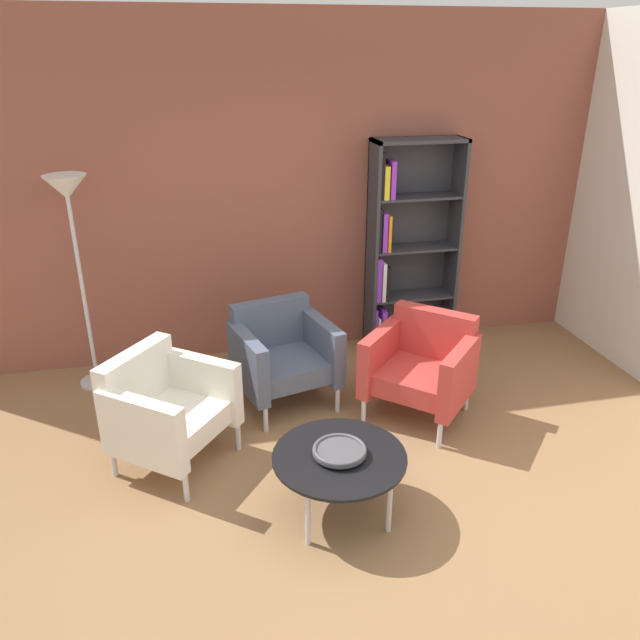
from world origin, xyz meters
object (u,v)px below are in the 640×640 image
object	(u,v)px
armchair_spare_guest	(422,365)
coffee_table_low	(339,459)
bookshelf_tall	(404,250)
armchair_by_bookshelf	(166,407)
decorative_bowl	(340,450)
floor_lamp_torchiere	(70,214)
armchair_near_window	(282,353)

from	to	relation	value
armchair_spare_guest	coffee_table_low	bearing A→B (deg)	-89.80
bookshelf_tall	armchair_by_bookshelf	distance (m)	2.61
coffee_table_low	decorative_bowl	distance (m)	0.06
coffee_table_low	decorative_bowl	xyz separation A→B (m)	(-0.00, 0.00, 0.06)
decorative_bowl	floor_lamp_torchiere	size ratio (longest dim) A/B	0.18
decorative_bowl	floor_lamp_torchiere	xyz separation A→B (m)	(-1.61, 1.97, 1.01)
armchair_by_bookshelf	armchair_near_window	bearing A→B (deg)	-16.82
coffee_table_low	armchair_near_window	distance (m)	1.36
armchair_near_window	floor_lamp_torchiere	xyz separation A→B (m)	(-1.49, 0.61, 1.03)
coffee_table_low	bookshelf_tall	bearing A→B (deg)	62.23
armchair_spare_guest	decorative_bowl	bearing A→B (deg)	-89.80
floor_lamp_torchiere	coffee_table_low	bearing A→B (deg)	-50.77
bookshelf_tall	decorative_bowl	distance (m)	2.48
bookshelf_tall	coffee_table_low	distance (m)	2.49
decorative_bowl	armchair_spare_guest	xyz separation A→B (m)	(0.87, 0.94, -0.02)
bookshelf_tall	coffee_table_low	bearing A→B (deg)	-117.77
coffee_table_low	armchair_by_bookshelf	xyz separation A→B (m)	(-1.00, 0.74, 0.04)
coffee_table_low	armchair_spare_guest	xyz separation A→B (m)	(0.87, 0.94, 0.04)
coffee_table_low	decorative_bowl	size ratio (longest dim) A/B	2.50
decorative_bowl	armchair_spare_guest	bearing A→B (deg)	47.11
armchair_spare_guest	floor_lamp_torchiere	bearing A→B (deg)	-159.38
decorative_bowl	armchair_spare_guest	distance (m)	1.29
bookshelf_tall	coffee_table_low	xyz separation A→B (m)	(-1.13, -2.15, -0.56)
armchair_spare_guest	floor_lamp_torchiere	world-z (taller)	floor_lamp_torchiere
decorative_bowl	coffee_table_low	bearing A→B (deg)	0.00
decorative_bowl	armchair_spare_guest	world-z (taller)	armchair_spare_guest
floor_lamp_torchiere	armchair_spare_guest	bearing A→B (deg)	-22.47
bookshelf_tall	armchair_by_bookshelf	bearing A→B (deg)	-146.57
decorative_bowl	bookshelf_tall	bearing A→B (deg)	62.23
armchair_spare_guest	floor_lamp_torchiere	size ratio (longest dim) A/B	0.55
coffee_table_low	armchair_spare_guest	size ratio (longest dim) A/B	0.84
armchair_by_bookshelf	bookshelf_tall	bearing A→B (deg)	-18.41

